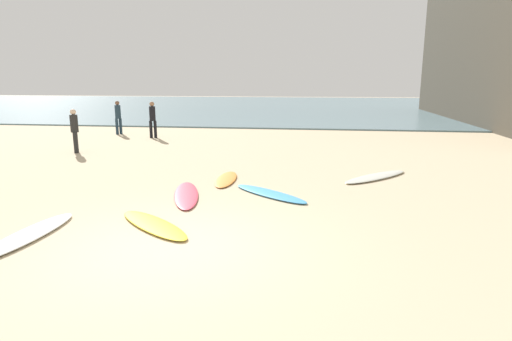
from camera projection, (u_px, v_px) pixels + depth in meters
ground_plane at (168, 248)px, 6.86m from camera, size 120.00×120.00×0.00m
ocean_water at (291, 106)px, 42.45m from camera, size 120.00×40.00×0.08m
surfboard_0 at (226, 179)px, 11.46m from camera, size 0.62×1.93×0.07m
surfboard_1 at (376, 177)px, 11.73m from camera, size 2.18×2.21×0.08m
surfboard_2 at (29, 235)px, 7.35m from camera, size 0.66×2.40×0.09m
surfboard_3 at (270, 193)px, 10.01m from camera, size 2.10×1.85×0.07m
surfboard_4 at (186, 195)px, 9.91m from camera, size 1.24×2.50×0.07m
surfboard_5 at (153, 224)px, 7.88m from camera, size 2.03×1.84×0.07m
beachgoer_near at (153, 118)px, 19.52m from camera, size 0.35×0.35×1.69m
beachgoer_mid at (75, 129)px, 15.57m from camera, size 0.37×0.37×1.63m
beachgoer_far at (118, 116)px, 20.84m from camera, size 0.39×0.39×1.66m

